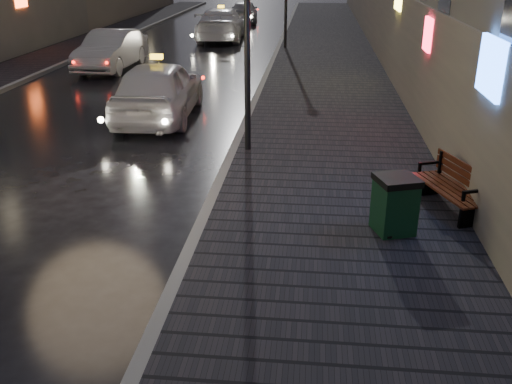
% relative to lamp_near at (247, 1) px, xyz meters
% --- Properties ---
extents(ground, '(120.00, 120.00, 0.00)m').
position_rel_lamp_near_xyz_m(ground, '(-1.85, -6.00, -3.49)').
color(ground, black).
rests_on(ground, ground).
extents(sidewalk, '(4.60, 58.00, 0.15)m').
position_rel_lamp_near_xyz_m(sidewalk, '(2.05, 15.00, -3.41)').
color(sidewalk, black).
rests_on(sidewalk, ground).
extents(curb, '(0.20, 58.00, 0.15)m').
position_rel_lamp_near_xyz_m(curb, '(-0.35, 15.00, -3.41)').
color(curb, slate).
rests_on(curb, ground).
extents(sidewalk_far, '(2.40, 58.00, 0.15)m').
position_rel_lamp_near_xyz_m(sidewalk_far, '(-10.55, 15.00, -3.41)').
color(sidewalk_far, black).
rests_on(sidewalk_far, ground).
extents(curb_far, '(0.20, 58.00, 0.15)m').
position_rel_lamp_near_xyz_m(curb_far, '(-9.25, 15.00, -3.41)').
color(curb_far, slate).
rests_on(curb_far, ground).
extents(lamp_near, '(0.36, 0.36, 5.28)m').
position_rel_lamp_near_xyz_m(lamp_near, '(0.00, 0.00, 0.00)').
color(lamp_near, black).
rests_on(lamp_near, sidewalk).
extents(bench, '(1.15, 1.82, 0.88)m').
position_rel_lamp_near_xyz_m(bench, '(4.06, -3.06, -2.90)').
color(bench, black).
rests_on(bench, sidewalk).
extents(trash_bin, '(0.81, 0.81, 0.97)m').
position_rel_lamp_near_xyz_m(trash_bin, '(2.90, -4.06, -2.85)').
color(trash_bin, black).
rests_on(trash_bin, sidewalk).
extents(taxi_near, '(2.24, 5.08, 1.70)m').
position_rel_lamp_near_xyz_m(taxi_near, '(-2.92, 3.02, -2.64)').
color(taxi_near, silver).
rests_on(taxi_near, ground).
extents(car_left_mid, '(1.79, 4.78, 1.56)m').
position_rel_lamp_near_xyz_m(car_left_mid, '(-6.83, 10.25, -2.71)').
color(car_left_mid, '#9E9EA5').
rests_on(car_left_mid, ground).
extents(taxi_mid, '(2.68, 6.02, 1.72)m').
position_rel_lamp_near_xyz_m(taxi_mid, '(-3.70, 19.27, -2.63)').
color(taxi_mid, silver).
rests_on(taxi_mid, ground).
extents(car_far, '(2.11, 4.52, 1.50)m').
position_rel_lamp_near_xyz_m(car_far, '(-3.52, 28.05, -2.74)').
color(car_far, '#A6A7AE').
rests_on(car_far, ground).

